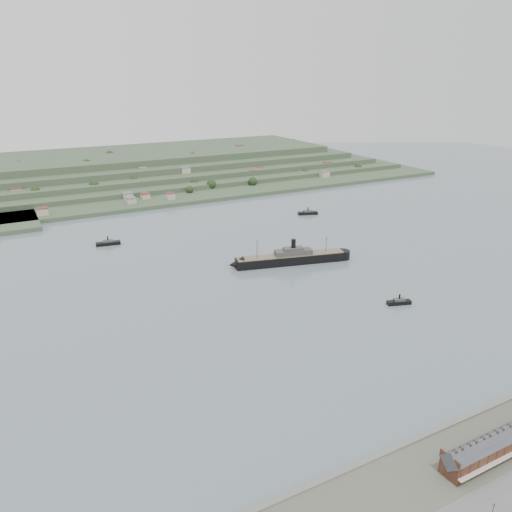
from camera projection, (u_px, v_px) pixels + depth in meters
name	position (u px, v px, depth m)	size (l,w,h in m)	color
ground	(284.00, 287.00, 325.20)	(1400.00, 1400.00, 0.00)	slate
terrace_row	(503.00, 441.00, 179.34)	(55.60, 9.80, 11.07)	#472219
far_peninsula	(149.00, 169.00, 658.80)	(760.00, 309.00, 30.00)	#31442D
steamship	(288.00, 258.00, 363.15)	(91.42, 31.21, 22.24)	black
tugboat	(399.00, 302.00, 300.12)	(15.19, 8.25, 6.61)	black
ferry_west	(108.00, 243.00, 403.69)	(19.89, 8.12, 7.24)	black
ferry_east	(308.00, 213.00, 490.89)	(20.03, 11.25, 7.25)	black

